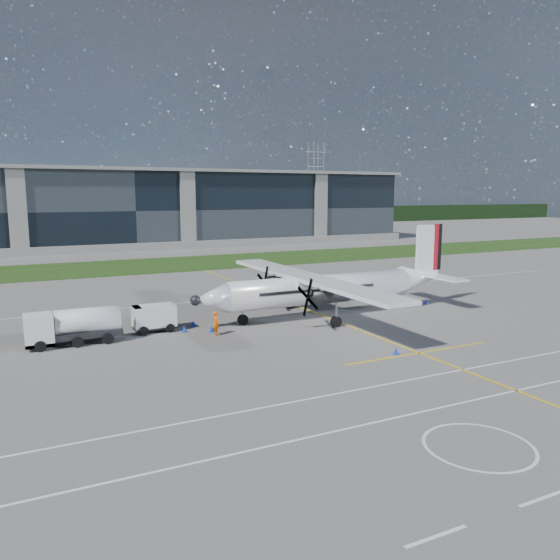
% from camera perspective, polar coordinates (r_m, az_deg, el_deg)
% --- Properties ---
extents(ground, '(400.00, 400.00, 0.00)m').
position_cam_1_polar(ground, '(77.73, -10.10, 0.93)').
color(ground, slate).
rests_on(ground, ground).
extents(grass_strip, '(400.00, 18.00, 0.04)m').
position_cam_1_polar(grass_strip, '(85.37, -11.62, 1.62)').
color(grass_strip, '#1D3C10').
rests_on(grass_strip, ground).
extents(terminal_building, '(120.00, 20.00, 15.00)m').
position_cam_1_polar(terminal_building, '(115.98, -15.83, 7.08)').
color(terminal_building, black).
rests_on(terminal_building, ground).
extents(tree_line, '(400.00, 6.00, 6.00)m').
position_cam_1_polar(tree_line, '(175.42, -19.44, 5.98)').
color(tree_line, black).
rests_on(tree_line, ground).
extents(pylon_east, '(9.00, 4.60, 30.00)m').
position_cam_1_polar(pylon_east, '(212.56, 3.74, 10.15)').
color(pylon_east, gray).
rests_on(pylon_east, ground).
extents(yellow_taxiway_centerline, '(0.20, 70.00, 0.01)m').
position_cam_1_polar(yellow_taxiway_centerline, '(51.41, 2.66, -3.05)').
color(yellow_taxiway_centerline, yellow).
rests_on(yellow_taxiway_centerline, ground).
extents(white_lane_line, '(90.00, 0.15, 0.01)m').
position_cam_1_polar(white_lane_line, '(31.19, 19.83, -11.68)').
color(white_lane_line, white).
rests_on(white_lane_line, ground).
extents(turboprop_aircraft, '(25.21, 26.14, 7.84)m').
position_cam_1_polar(turboprop_aircraft, '(48.32, 5.29, 0.86)').
color(turboprop_aircraft, white).
rests_on(turboprop_aircraft, ground).
extents(fuel_tanker_truck, '(6.90, 2.24, 2.59)m').
position_cam_1_polar(fuel_tanker_truck, '(41.92, -21.42, -4.64)').
color(fuel_tanker_truck, silver).
rests_on(fuel_tanker_truck, ground).
extents(baggage_tug, '(3.45, 2.07, 2.07)m').
position_cam_1_polar(baggage_tug, '(44.15, -13.02, -3.92)').
color(baggage_tug, silver).
rests_on(baggage_tug, ground).
extents(ground_crew_person, '(0.80, 0.99, 2.13)m').
position_cam_1_polar(ground_crew_person, '(42.10, -6.74, -4.33)').
color(ground_crew_person, '#F25907').
rests_on(ground_crew_person, ground).
extents(safety_cone_stbdwing, '(0.36, 0.36, 0.50)m').
position_cam_1_polar(safety_cone_stbdwing, '(58.94, -3.38, -1.25)').
color(safety_cone_stbdwing, '#0B2FC2').
rests_on(safety_cone_stbdwing, ground).
extents(safety_cone_fwd, '(0.36, 0.36, 0.50)m').
position_cam_1_polar(safety_cone_fwd, '(43.58, -9.99, -5.05)').
color(safety_cone_fwd, '#0B2FC2').
rests_on(safety_cone_fwd, ground).
extents(safety_cone_tail, '(0.36, 0.36, 0.50)m').
position_cam_1_polar(safety_cone_tail, '(55.47, 15.01, -2.20)').
color(safety_cone_tail, '#0B2FC2').
rests_on(safety_cone_tail, ground).
extents(safety_cone_nose_stbd, '(0.36, 0.36, 0.50)m').
position_cam_1_polar(safety_cone_nose_stbd, '(45.36, -9.04, -4.47)').
color(safety_cone_nose_stbd, '#0B2FC2').
rests_on(safety_cone_nose_stbd, ground).
extents(safety_cone_nose_port, '(0.36, 0.36, 0.50)m').
position_cam_1_polar(safety_cone_nose_port, '(43.27, -7.16, -5.08)').
color(safety_cone_nose_port, '#0B2FC2').
rests_on(safety_cone_nose_port, ground).
extents(safety_cone_portwing, '(0.36, 0.36, 0.50)m').
position_cam_1_polar(safety_cone_portwing, '(37.93, 12.03, -7.24)').
color(safety_cone_portwing, '#0B2FC2').
rests_on(safety_cone_portwing, ground).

